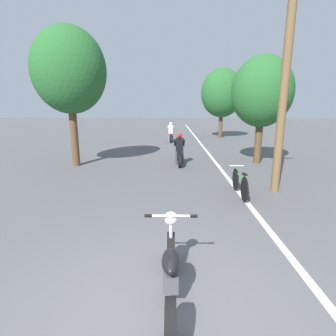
{
  "coord_description": "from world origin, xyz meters",
  "views": [
    {
      "loc": [
        0.14,
        -2.79,
        2.54
      ],
      "look_at": [
        0.04,
        4.23,
        0.9
      ],
      "focal_mm": 28.0,
      "sensor_mm": 36.0,
      "label": 1
    }
  ],
  "objects_px": {
    "roadside_tree_left": "(69,71)",
    "motorcycle_rider_far": "(171,134)",
    "roadside_tree_right_near": "(262,92)",
    "roadside_tree_right_far": "(222,93)",
    "motorcycle_rider_lead": "(179,153)",
    "motorcycle_foreground": "(171,271)",
    "bicycle_parked": "(240,183)",
    "utility_pole": "(284,87)"
  },
  "relations": [
    {
      "from": "utility_pole",
      "to": "motorcycle_rider_far",
      "type": "relative_size",
      "value": 3.09
    },
    {
      "from": "roadside_tree_right_near",
      "to": "bicycle_parked",
      "type": "distance_m",
      "value": 5.77
    },
    {
      "from": "roadside_tree_right_near",
      "to": "motorcycle_foreground",
      "type": "xyz_separation_m",
      "value": [
        -3.97,
        -8.93,
        -2.76
      ]
    },
    {
      "from": "motorcycle_rider_far",
      "to": "motorcycle_foreground",
      "type": "bearing_deg",
      "value": -89.75
    },
    {
      "from": "roadside_tree_left",
      "to": "motorcycle_foreground",
      "type": "bearing_deg",
      "value": -62.86
    },
    {
      "from": "utility_pole",
      "to": "roadside_tree_right_far",
      "type": "distance_m",
      "value": 14.72
    },
    {
      "from": "roadside_tree_right_far",
      "to": "bicycle_parked",
      "type": "bearing_deg",
      "value": -98.07
    },
    {
      "from": "motorcycle_foreground",
      "to": "roadside_tree_right_far",
      "type": "bearing_deg",
      "value": 77.94
    },
    {
      "from": "roadside_tree_right_far",
      "to": "roadside_tree_left",
      "type": "height_order",
      "value": "roadside_tree_left"
    },
    {
      "from": "roadside_tree_right_far",
      "to": "motorcycle_foreground",
      "type": "relative_size",
      "value": 2.7
    },
    {
      "from": "bicycle_parked",
      "to": "motorcycle_rider_lead",
      "type": "bearing_deg",
      "value": 110.85
    },
    {
      "from": "roadside_tree_right_near",
      "to": "motorcycle_foreground",
      "type": "relative_size",
      "value": 2.28
    },
    {
      "from": "roadside_tree_right_near",
      "to": "motorcycle_foreground",
      "type": "bearing_deg",
      "value": -114.0
    },
    {
      "from": "roadside_tree_right_near",
      "to": "bicycle_parked",
      "type": "xyz_separation_m",
      "value": [
        -1.97,
        -4.64,
        -2.81
      ]
    },
    {
      "from": "roadside_tree_left",
      "to": "bicycle_parked",
      "type": "distance_m",
      "value": 8.24
    },
    {
      "from": "roadside_tree_right_near",
      "to": "bicycle_parked",
      "type": "relative_size",
      "value": 2.76
    },
    {
      "from": "roadside_tree_left",
      "to": "bicycle_parked",
      "type": "relative_size",
      "value": 3.36
    },
    {
      "from": "utility_pole",
      "to": "motorcycle_rider_lead",
      "type": "relative_size",
      "value": 3.04
    },
    {
      "from": "bicycle_parked",
      "to": "roadside_tree_left",
      "type": "bearing_deg",
      "value": 147.47
    },
    {
      "from": "roadside_tree_right_near",
      "to": "roadside_tree_left",
      "type": "bearing_deg",
      "value": -175.41
    },
    {
      "from": "roadside_tree_right_far",
      "to": "motorcycle_rider_lead",
      "type": "distance_m",
      "value": 11.83
    },
    {
      "from": "utility_pole",
      "to": "motorcycle_rider_far",
      "type": "bearing_deg",
      "value": 105.33
    },
    {
      "from": "motorcycle_rider_lead",
      "to": "roadside_tree_left",
      "type": "bearing_deg",
      "value": -175.78
    },
    {
      "from": "roadside_tree_left",
      "to": "utility_pole",
      "type": "bearing_deg",
      "value": -25.66
    },
    {
      "from": "roadside_tree_right_near",
      "to": "motorcycle_rider_far",
      "type": "bearing_deg",
      "value": 117.77
    },
    {
      "from": "motorcycle_rider_lead",
      "to": "motorcycle_foreground",
      "type": "bearing_deg",
      "value": -92.38
    },
    {
      "from": "roadside_tree_right_far",
      "to": "roadside_tree_right_near",
      "type": "bearing_deg",
      "value": -90.91
    },
    {
      "from": "roadside_tree_right_far",
      "to": "motorcycle_rider_far",
      "type": "height_order",
      "value": "roadside_tree_right_far"
    },
    {
      "from": "roadside_tree_right_near",
      "to": "roadside_tree_right_far",
      "type": "bearing_deg",
      "value": 89.09
    },
    {
      "from": "motorcycle_rider_far",
      "to": "bicycle_parked",
      "type": "distance_m",
      "value": 12.5
    },
    {
      "from": "roadside_tree_right_near",
      "to": "roadside_tree_left",
      "type": "distance_m",
      "value": 8.28
    },
    {
      "from": "roadside_tree_left",
      "to": "motorcycle_foreground",
      "type": "xyz_separation_m",
      "value": [
        4.24,
        -8.27,
        -3.57
      ]
    },
    {
      "from": "bicycle_parked",
      "to": "utility_pole",
      "type": "bearing_deg",
      "value": 19.03
    },
    {
      "from": "motorcycle_rider_far",
      "to": "bicycle_parked",
      "type": "xyz_separation_m",
      "value": [
        2.08,
        -12.33,
        -0.17
      ]
    },
    {
      "from": "roadside_tree_right_far",
      "to": "roadside_tree_left",
      "type": "xyz_separation_m",
      "value": [
        -8.38,
        -11.11,
        0.33
      ]
    },
    {
      "from": "roadside_tree_left",
      "to": "motorcycle_rider_far",
      "type": "distance_m",
      "value": 9.94
    },
    {
      "from": "bicycle_parked",
      "to": "motorcycle_foreground",
      "type": "bearing_deg",
      "value": -115.03
    },
    {
      "from": "motorcycle_rider_far",
      "to": "bicycle_parked",
      "type": "bearing_deg",
      "value": -80.44
    },
    {
      "from": "roadside_tree_right_far",
      "to": "motorcycle_rider_lead",
      "type": "bearing_deg",
      "value": -109.36
    },
    {
      "from": "roadside_tree_left",
      "to": "motorcycle_rider_lead",
      "type": "xyz_separation_m",
      "value": [
        4.6,
        0.34,
        -3.45
      ]
    },
    {
      "from": "roadside_tree_left",
      "to": "bicycle_parked",
      "type": "height_order",
      "value": "roadside_tree_left"
    },
    {
      "from": "motorcycle_rider_lead",
      "to": "roadside_tree_right_far",
      "type": "bearing_deg",
      "value": 70.64
    }
  ]
}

